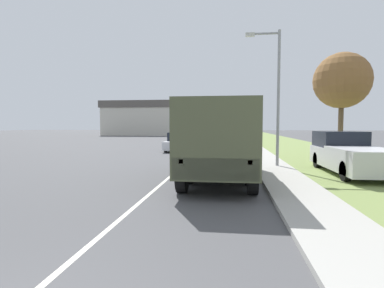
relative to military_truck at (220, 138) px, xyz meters
name	(u,v)px	position (x,y,z in m)	size (l,w,h in m)	color
ground_plane	(212,140)	(-2.04, 30.29, -1.64)	(180.00, 180.00, 0.00)	#4C4C4F
lane_centre_stripe	(212,140)	(-2.04, 30.29, -1.64)	(0.12, 120.00, 0.00)	silver
sidewalk_right	(245,140)	(2.46, 30.29, -1.58)	(1.80, 120.00, 0.12)	#ADAAA3
grass_strip_right	(278,141)	(6.86, 30.29, -1.63)	(7.00, 120.00, 0.02)	olive
military_truck	(220,138)	(0.00, 0.00, 0.00)	(2.46, 6.77, 2.88)	#474C38
car_nearest_ahead	(179,142)	(-3.83, 13.23, -0.95)	(1.78, 4.77, 1.52)	silver
car_second_ahead	(196,138)	(-3.54, 23.24, -0.98)	(1.88, 4.42, 1.46)	silver
pickup_truck	(349,154)	(5.59, 2.57, -0.78)	(2.06, 5.55, 1.80)	silver
lamp_post	(274,85)	(2.49, 3.85, 2.42)	(1.69, 0.24, 6.57)	gray
tree_mid_right	(342,81)	(6.86, 7.39, 3.05)	(3.23, 3.23, 6.31)	brown
building_distant	(142,118)	(-18.34, 50.97, 1.97)	(15.63, 8.82, 7.12)	beige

